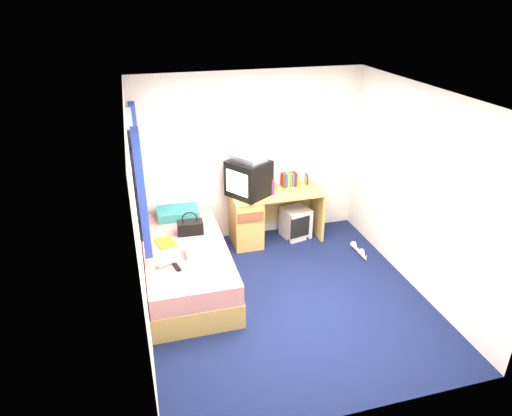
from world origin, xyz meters
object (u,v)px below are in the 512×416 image
object	(u,v)px
storage_cube	(296,223)
colour_swatch_fan	(196,264)
handbag	(190,227)
towel	(198,251)
remote_control	(177,267)
white_heels	(359,252)
water_bottle	(166,263)
picture_frame	(307,179)
crt_tv	(249,178)
vcr	(249,158)
pink_water_bottle	(272,188)
aerosol_can	(267,186)
pillow	(178,213)
bed	(187,266)
magazine	(166,243)
desk	(258,216)

from	to	relation	value
storage_cube	colour_swatch_fan	world-z (taller)	colour_swatch_fan
handbag	towel	bearing A→B (deg)	-86.01
remote_control	white_heels	world-z (taller)	remote_control
towel	remote_control	xyz separation A→B (m)	(-0.27, -0.22, -0.04)
water_bottle	colour_swatch_fan	distance (m)	0.33
picture_frame	colour_swatch_fan	size ratio (longest dim) A/B	0.64
crt_tv	vcr	world-z (taller)	vcr
pink_water_bottle	white_heels	world-z (taller)	pink_water_bottle
storage_cube	towel	size ratio (longest dim) A/B	1.64
aerosol_can	picture_frame	bearing A→B (deg)	12.86
vcr	picture_frame	size ratio (longest dim) A/B	3.10
white_heels	pillow	bearing A→B (deg)	162.88
pink_water_bottle	water_bottle	bearing A→B (deg)	-144.88
bed	water_bottle	world-z (taller)	water_bottle
vcr	handbag	xyz separation A→B (m)	(-0.90, -0.50, -0.66)
towel	white_heels	distance (m)	2.36
crt_tv	white_heels	xyz separation A→B (m)	(1.39, -0.74, -0.96)
vcr	colour_swatch_fan	bearing A→B (deg)	-69.54
towel	magazine	world-z (taller)	towel
desk	white_heels	bearing A→B (deg)	-30.20
pink_water_bottle	remote_control	xyz separation A→B (m)	(-1.47, -1.20, -0.30)
pillow	desk	bearing A→B (deg)	0.08
magazine	picture_frame	bearing A→B (deg)	21.80
desk	remote_control	xyz separation A→B (m)	(-1.28, -1.26, 0.14)
water_bottle	towel	bearing A→B (deg)	19.65
colour_swatch_fan	bed	bearing A→B (deg)	98.75
picture_frame	magazine	bearing A→B (deg)	-151.33
handbag	towel	world-z (taller)	handbag
pillow	magazine	bearing A→B (deg)	-108.78
remote_control	white_heels	distance (m)	2.65
handbag	bed	bearing A→B (deg)	-106.28
aerosol_can	bed	bearing A→B (deg)	-146.34
storage_cube	water_bottle	bearing A→B (deg)	-162.41
picture_frame	handbag	xyz separation A→B (m)	(-1.82, -0.68, -0.19)
bed	desk	bearing A→B (deg)	35.83
handbag	towel	size ratio (longest dim) A/B	1.20
magazine	pillow	bearing A→B (deg)	71.22
desk	pink_water_bottle	world-z (taller)	pink_water_bottle
pillow	pink_water_bottle	world-z (taller)	pink_water_bottle
vcr	colour_swatch_fan	xyz separation A→B (m)	(-0.94, -1.26, -0.75)
magazine	colour_swatch_fan	world-z (taller)	magazine
desk	remote_control	bearing A→B (deg)	-135.34
aerosol_can	colour_swatch_fan	world-z (taller)	aerosol_can
colour_swatch_fan	towel	bearing A→B (deg)	76.26
bed	pink_water_bottle	size ratio (longest dim) A/B	9.85
towel	white_heels	size ratio (longest dim) A/B	0.61
desk	crt_tv	distance (m)	0.61
desk	colour_swatch_fan	distance (m)	1.65
picture_frame	white_heels	distance (m)	1.30
pillow	picture_frame	size ratio (longest dim) A/B	3.93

